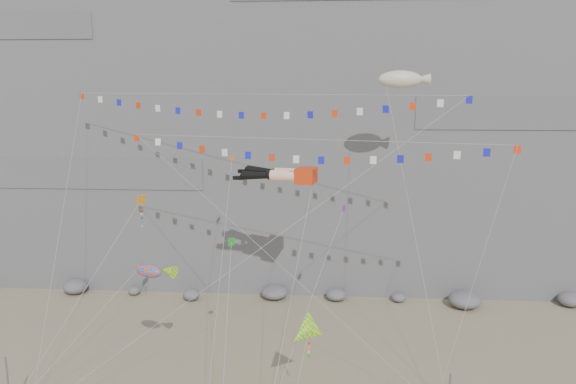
% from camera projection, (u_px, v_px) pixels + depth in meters
% --- Properties ---
extents(cliff, '(80.00, 28.00, 50.00)m').
position_uv_depth(cliff, '(286.00, 45.00, 64.78)').
color(cliff, slate).
rests_on(cliff, ground).
extents(talus_boulders, '(60.00, 3.00, 1.20)m').
position_uv_depth(talus_boulders, '(275.00, 293.00, 54.73)').
color(talus_boulders, slate).
rests_on(talus_boulders, ground).
extents(legs_kite, '(6.57, 17.98, 21.22)m').
position_uv_depth(legs_kite, '(284.00, 175.00, 42.78)').
color(legs_kite, red).
rests_on(legs_kite, ground).
extents(flag_banner_upper, '(31.68, 18.61, 27.29)m').
position_uv_depth(flag_banner_upper, '(252.00, 95.00, 44.38)').
color(flag_banner_upper, red).
rests_on(flag_banner_upper, ground).
extents(flag_banner_lower, '(27.30, 9.53, 19.79)m').
position_uv_depth(flag_banner_lower, '(309.00, 140.00, 40.14)').
color(flag_banner_lower, red).
rests_on(flag_banner_lower, ground).
extents(harlequin_kite, '(7.30, 9.67, 16.38)m').
position_uv_depth(harlequin_kite, '(140.00, 201.00, 40.92)').
color(harlequin_kite, red).
rests_on(harlequin_kite, ground).
extents(fish_windsock, '(9.99, 5.65, 12.53)m').
position_uv_depth(fish_windsock, '(149.00, 271.00, 37.28)').
color(fish_windsock, '#ED400C').
rests_on(fish_windsock, ground).
extents(delta_kite, '(2.64, 7.15, 8.55)m').
position_uv_depth(delta_kite, '(309.00, 330.00, 34.67)').
color(delta_kite, yellow).
rests_on(delta_kite, ground).
extents(blimp_windsock, '(4.57, 12.96, 24.30)m').
position_uv_depth(blimp_windsock, '(400.00, 80.00, 44.32)').
color(blimp_windsock, beige).
rests_on(blimp_windsock, ground).
extents(small_kite_a, '(1.06, 15.15, 20.76)m').
position_uv_depth(small_kite_a, '(232.00, 164.00, 44.33)').
color(small_kite_a, orange).
rests_on(small_kite_a, ground).
extents(small_kite_b, '(5.67, 12.41, 17.16)m').
position_uv_depth(small_kite_b, '(343.00, 212.00, 41.89)').
color(small_kite_b, purple).
rests_on(small_kite_b, ground).
extents(small_kite_c, '(1.25, 9.60, 13.67)m').
position_uv_depth(small_kite_c, '(231.00, 245.00, 36.97)').
color(small_kite_c, '#17961C').
rests_on(small_kite_c, ground).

